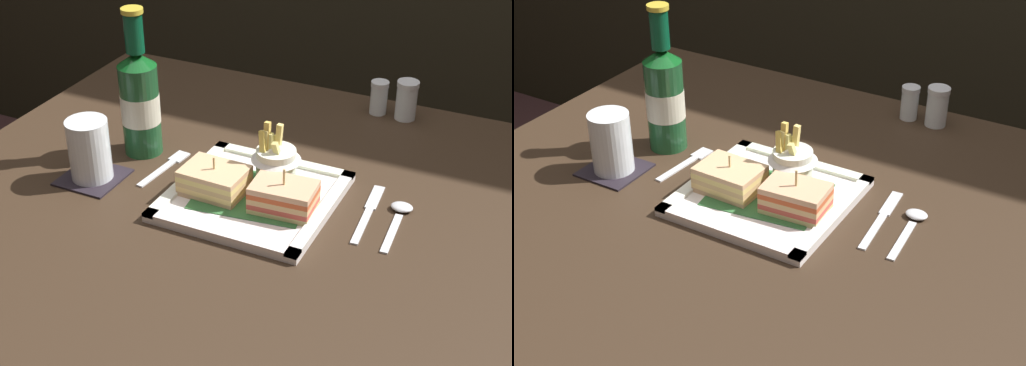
# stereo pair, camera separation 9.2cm
# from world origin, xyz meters

# --- Properties ---
(dining_table) EXTENTS (1.11, 0.95, 0.75)m
(dining_table) POSITION_xyz_m (0.00, 0.00, 0.65)
(dining_table) COLOR #332418
(dining_table) RESTS_ON ground_plane
(square_plate) EXTENTS (0.26, 0.26, 0.02)m
(square_plate) POSITION_xyz_m (-0.02, 0.02, 0.76)
(square_plate) COLOR white
(square_plate) RESTS_ON dining_table
(sandwich_half_left) EXTENTS (0.10, 0.08, 0.06)m
(sandwich_half_left) POSITION_xyz_m (-0.08, 0.00, 0.78)
(sandwich_half_left) COLOR tan
(sandwich_half_left) RESTS_ON square_plate
(sandwich_half_right) EXTENTS (0.10, 0.07, 0.07)m
(sandwich_half_right) POSITION_xyz_m (0.04, 0.00, 0.78)
(sandwich_half_right) COLOR tan
(sandwich_half_right) RESTS_ON square_plate
(fries_cup) EXTENTS (0.08, 0.08, 0.11)m
(fries_cup) POSITION_xyz_m (-0.00, 0.07, 0.80)
(fries_cup) COLOR silver
(fries_cup) RESTS_ON square_plate
(beer_bottle) EXTENTS (0.07, 0.07, 0.26)m
(beer_bottle) POSITION_xyz_m (-0.27, 0.08, 0.85)
(beer_bottle) COLOR #1A4624
(beer_bottle) RESTS_ON dining_table
(drink_coaster) EXTENTS (0.10, 0.10, 0.00)m
(drink_coaster) POSITION_xyz_m (-0.29, -0.04, 0.75)
(drink_coaster) COLOR black
(drink_coaster) RESTS_ON dining_table
(water_glass) EXTENTS (0.07, 0.07, 0.10)m
(water_glass) POSITION_xyz_m (-0.29, -0.04, 0.80)
(water_glass) COLOR silver
(water_glass) RESTS_ON dining_table
(fork) EXTENTS (0.03, 0.13, 0.00)m
(fork) POSITION_xyz_m (-0.20, 0.05, 0.75)
(fork) COLOR silver
(fork) RESTS_ON dining_table
(knife) EXTENTS (0.03, 0.17, 0.00)m
(knife) POSITION_xyz_m (0.16, 0.07, 0.75)
(knife) COLOR silver
(knife) RESTS_ON dining_table
(spoon) EXTENTS (0.03, 0.14, 0.01)m
(spoon) POSITION_xyz_m (0.21, 0.07, 0.75)
(spoon) COLOR silver
(spoon) RESTS_ON dining_table
(salt_shaker) EXTENTS (0.03, 0.03, 0.07)m
(salt_shaker) POSITION_xyz_m (0.07, 0.41, 0.78)
(salt_shaker) COLOR silver
(salt_shaker) RESTS_ON dining_table
(pepper_shaker) EXTENTS (0.04, 0.04, 0.08)m
(pepper_shaker) POSITION_xyz_m (0.12, 0.41, 0.78)
(pepper_shaker) COLOR silver
(pepper_shaker) RESTS_ON dining_table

